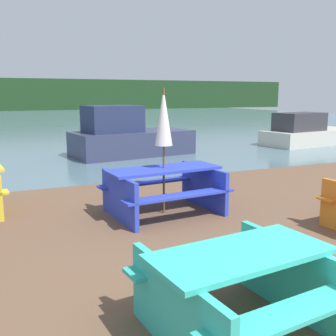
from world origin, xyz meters
TOP-DOWN VIEW (x-y plane):
  - water at (0.00, 32.01)m, footprint 60.00×50.00m
  - far_treeline at (0.00, 52.01)m, footprint 80.00×1.60m
  - picnic_table_teal at (-0.94, 1.01)m, footprint 1.65×1.53m
  - picnic_table_blue at (-0.19, 4.41)m, footprint 2.00×1.54m
  - umbrella_white at (-0.19, 4.41)m, footprint 0.29×0.29m
  - boat at (1.23, 10.80)m, footprint 4.11×2.32m
  - boat_second at (8.79, 10.68)m, footprint 4.60×2.24m

SIDE VIEW (x-z plane):
  - water at x=0.00m, z-range 0.00..0.00m
  - picnic_table_teal at x=-0.94m, z-range 0.08..0.81m
  - boat_second at x=8.79m, z-range -0.18..1.11m
  - picnic_table_blue at x=-0.19m, z-range 0.08..0.86m
  - boat at x=1.23m, z-range -0.22..1.42m
  - umbrella_white at x=-0.19m, z-range 0.56..2.64m
  - far_treeline at x=0.00m, z-range 0.00..4.00m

